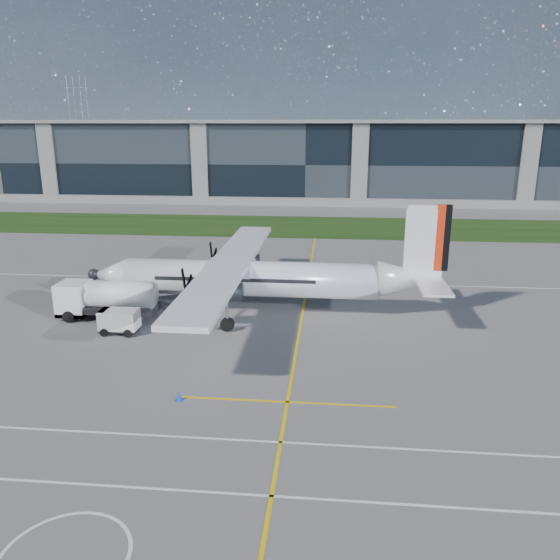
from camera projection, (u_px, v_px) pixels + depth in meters
name	position (u px, v px, depth m)	size (l,w,h in m)	color
ground	(293.00, 237.00, 74.59)	(400.00, 400.00, 0.00)	#615F5C
grass_strip	(297.00, 226.00, 82.24)	(400.00, 18.00, 0.04)	#17330D
terminal_building	(308.00, 162.00, 110.79)	(120.00, 20.00, 15.00)	black
tree_line	(317.00, 164.00, 169.44)	(400.00, 6.00, 6.00)	black
pylon_west	(80.00, 123.00, 183.07)	(9.00, 4.60, 30.00)	gray
yellow_taxiway_centerline	(303.00, 309.00, 45.61)	(0.20, 70.00, 0.01)	yellow
white_lane_line	(201.00, 492.00, 22.92)	(90.00, 0.15, 0.01)	white
turboprop_aircraft	(263.00, 258.00, 43.70)	(28.97, 30.05, 9.01)	white
fuel_tanker_truck	(100.00, 300.00, 43.01)	(8.21, 2.67, 3.08)	white
baggage_tug	(119.00, 322.00, 40.11)	(2.95, 1.77, 1.77)	white
ground_crew_person	(110.00, 308.00, 42.89)	(0.78, 0.56, 1.92)	#F25907
safety_cone_stbdwing	(253.00, 264.00, 59.02)	(0.36, 0.36, 0.50)	#0B39CB
safety_cone_portwing	(179.00, 396.00, 30.44)	(0.36, 0.36, 0.50)	#0B39CB
safety_cone_nose_port	(108.00, 310.00, 44.42)	(0.36, 0.36, 0.50)	#0B39CB
safety_cone_fwd	(79.00, 303.00, 46.17)	(0.36, 0.36, 0.50)	#0B39CB
safety_cone_nose_stbd	(111.00, 300.00, 47.16)	(0.36, 0.36, 0.50)	#0B39CB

